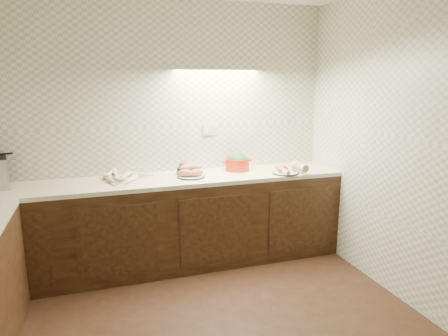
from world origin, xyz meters
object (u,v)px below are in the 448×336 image
object	(u,v)px
sweet_potato_plate	(191,172)
dutch_oven	(237,162)
onion_bowl	(185,169)
veg_plate	(290,169)
parsnip_pile	(127,178)

from	to	relation	value
sweet_potato_plate	dutch_oven	size ratio (longest dim) A/B	0.86
onion_bowl	dutch_oven	xyz separation A→B (m)	(0.56, 0.00, 0.04)
dutch_oven	veg_plate	world-z (taller)	dutch_oven
parsnip_pile	dutch_oven	world-z (taller)	dutch_oven
onion_bowl	veg_plate	xyz separation A→B (m)	(1.02, -0.29, -0.00)
veg_plate	sweet_potato_plate	bearing A→B (deg)	171.89
parsnip_pile	veg_plate	size ratio (longest dim) A/B	1.26
veg_plate	dutch_oven	bearing A→B (deg)	148.24
dutch_oven	veg_plate	size ratio (longest dim) A/B	0.99
veg_plate	onion_bowl	bearing A→B (deg)	164.40
parsnip_pile	veg_plate	bearing A→B (deg)	-5.96
veg_plate	parsnip_pile	bearing A→B (deg)	174.04
parsnip_pile	veg_plate	xyz separation A→B (m)	(1.60, -0.17, 0.01)
parsnip_pile	onion_bowl	size ratio (longest dim) A/B	2.38
parsnip_pile	sweet_potato_plate	bearing A→B (deg)	-2.35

